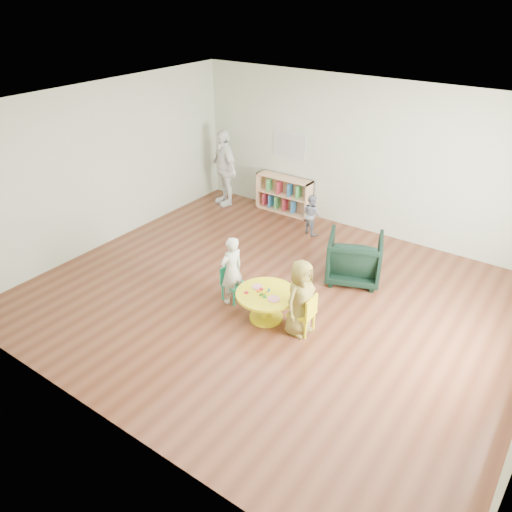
# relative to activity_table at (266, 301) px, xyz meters

# --- Properties ---
(room) EXTENTS (7.10, 7.00, 2.80)m
(room) POSITION_rel_activity_table_xyz_m (-0.18, 0.46, 1.60)
(room) COLOR #542B1A
(room) RESTS_ON ground
(activity_table) EXTENTS (0.85, 0.85, 0.47)m
(activity_table) POSITION_rel_activity_table_xyz_m (0.00, 0.00, 0.00)
(activity_table) COLOR yellow
(activity_table) RESTS_ON ground
(kid_chair_left) EXTENTS (0.32, 0.32, 0.54)m
(kid_chair_left) POSITION_rel_activity_table_xyz_m (-0.70, 0.12, -0.01)
(kid_chair_left) COLOR #1B9668
(kid_chair_left) RESTS_ON ground
(kid_chair_right) EXTENTS (0.32, 0.32, 0.58)m
(kid_chair_right) POSITION_rel_activity_table_xyz_m (0.60, 0.04, 0.01)
(kid_chair_right) COLOR yellow
(kid_chair_right) RESTS_ON ground
(bookshelf) EXTENTS (1.20, 0.30, 0.75)m
(bookshelf) POSITION_rel_activity_table_xyz_m (-1.80, 3.31, 0.07)
(bookshelf) COLOR tan
(bookshelf) RESTS_ON ground
(alphabet_poster) EXTENTS (0.74, 0.01, 0.54)m
(alphabet_poster) POSITION_rel_activity_table_xyz_m (-1.79, 3.44, 1.05)
(alphabet_poster) COLOR silver
(alphabet_poster) RESTS_ON ground
(armchair) EXTENTS (1.07, 1.08, 0.76)m
(armchair) POSITION_rel_activity_table_xyz_m (0.53, 1.69, 0.09)
(armchair) COLOR black
(armchair) RESTS_ON ground
(child_left) EXTENTS (0.34, 0.44, 1.06)m
(child_left) POSITION_rel_activity_table_xyz_m (-0.66, 0.07, 0.23)
(child_left) COLOR silver
(child_left) RESTS_ON ground
(child_right) EXTENTS (0.41, 0.57, 1.09)m
(child_right) POSITION_rel_activity_table_xyz_m (0.53, 0.01, 0.25)
(child_right) COLOR yellow
(child_right) RESTS_ON ground
(toddler) EXTENTS (0.45, 0.40, 0.77)m
(toddler) POSITION_rel_activity_table_xyz_m (-0.84, 2.74, 0.09)
(toddler) COLOR #192540
(toddler) RESTS_ON ground
(adult_caretaker) EXTENTS (1.00, 0.76, 1.58)m
(adult_caretaker) POSITION_rel_activity_table_xyz_m (-3.05, 2.93, 0.50)
(adult_caretaker) COLOR white
(adult_caretaker) RESTS_ON ground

